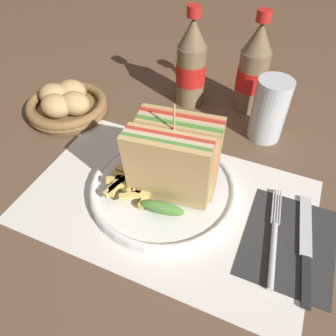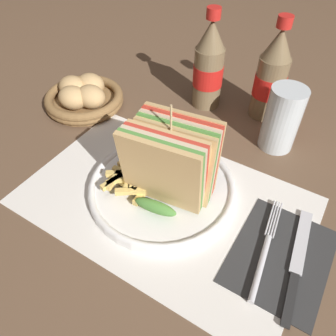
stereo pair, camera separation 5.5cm
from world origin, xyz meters
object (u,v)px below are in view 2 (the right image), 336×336
at_px(knife, 297,264).
at_px(coke_bottle_near, 209,67).
at_px(club_sandwich, 170,163).
at_px(fork, 263,256).
at_px(glass_near, 282,119).
at_px(plate_main, 162,187).
at_px(coke_bottle_far, 271,77).
at_px(bread_basket, 84,97).

height_order(knife, coke_bottle_near, coke_bottle_near).
bearing_deg(club_sandwich, knife, -3.62).
relative_size(fork, glass_near, 1.44).
distance_m(plate_main, club_sandwich, 0.07).
distance_m(plate_main, coke_bottle_far, 0.33).
bearing_deg(knife, plate_main, 168.44).
xyz_separation_m(club_sandwich, coke_bottle_far, (0.05, 0.32, 0.01)).
xyz_separation_m(knife, coke_bottle_near, (-0.30, 0.30, 0.09)).
height_order(glass_near, bread_basket, glass_near).
relative_size(fork, knife, 0.94).
relative_size(knife, coke_bottle_near, 0.92).
distance_m(fork, bread_basket, 0.51).
relative_size(knife, bread_basket, 1.11).
xyz_separation_m(knife, coke_bottle_far, (-0.17, 0.33, 0.09)).
height_order(club_sandwich, knife, club_sandwich).
distance_m(fork, coke_bottle_near, 0.41).
bearing_deg(glass_near, knife, -64.63).
bearing_deg(knife, fork, -168.54).
relative_size(coke_bottle_far, bread_basket, 1.21).
xyz_separation_m(glass_near, bread_basket, (-0.42, -0.10, -0.04)).
distance_m(plate_main, knife, 0.24).
bearing_deg(club_sandwich, coke_bottle_far, 81.18).
relative_size(knife, glass_near, 1.54).
bearing_deg(fork, knife, 11.46).
height_order(knife, coke_bottle_far, coke_bottle_far).
distance_m(club_sandwich, knife, 0.23).
relative_size(plate_main, bread_basket, 1.43).
xyz_separation_m(plate_main, bread_basket, (-0.29, 0.13, 0.01)).
bearing_deg(plate_main, club_sandwich, -12.56).
bearing_deg(coke_bottle_near, glass_near, -17.36).
bearing_deg(fork, glass_near, 97.91).
distance_m(knife, bread_basket, 0.55).
distance_m(fork, glass_near, 0.27).
distance_m(knife, coke_bottle_far, 0.38).
distance_m(coke_bottle_near, bread_basket, 0.29).
xyz_separation_m(club_sandwich, fork, (0.18, -0.03, -0.07)).
height_order(coke_bottle_near, bread_basket, coke_bottle_near).
height_order(coke_bottle_near, coke_bottle_far, same).
xyz_separation_m(coke_bottle_far, glass_near, (0.06, -0.09, -0.03)).
xyz_separation_m(club_sandwich, coke_bottle_near, (-0.08, 0.28, 0.01)).
bearing_deg(coke_bottle_near, plate_main, -78.13).
height_order(knife, glass_near, glass_near).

